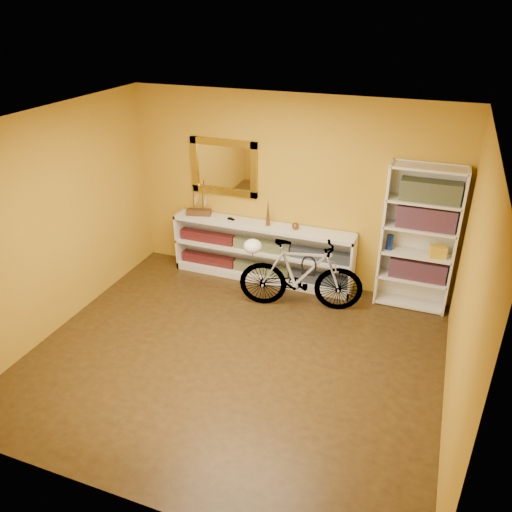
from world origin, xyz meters
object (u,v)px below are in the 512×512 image
at_px(bookcase, 418,239).
at_px(helmet, 253,246).
at_px(console_unit, 262,252).
at_px(bicycle, 301,275).

height_order(bookcase, helmet, bookcase).
relative_size(console_unit, bicycle, 1.60).
xyz_separation_m(bookcase, bicycle, (-1.34, -0.56, -0.47)).
distance_m(bookcase, helmet, 2.07).
bearing_deg(helmet, bookcase, 19.74).
xyz_separation_m(console_unit, bookcase, (2.06, 0.03, 0.52)).
distance_m(console_unit, bookcase, 2.13).
bearing_deg(bookcase, helmet, -160.26).
relative_size(bicycle, helmet, 6.80).
bearing_deg(console_unit, helmet, -80.30).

